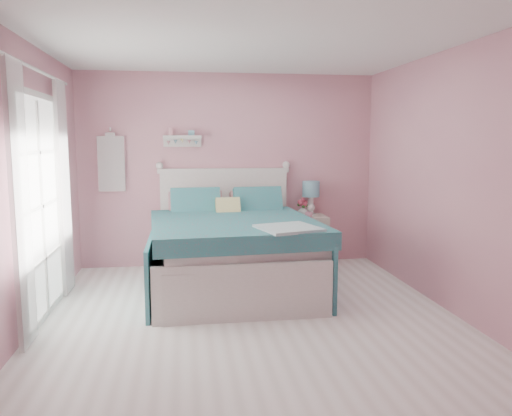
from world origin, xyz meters
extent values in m
plane|color=silver|center=(0.00, 0.00, 0.00)|extent=(4.50, 4.50, 0.00)
plane|color=#BF798C|center=(0.00, 2.25, 1.30)|extent=(4.00, 0.00, 4.00)
plane|color=#BF798C|center=(0.00, -2.25, 1.30)|extent=(4.00, 0.00, 4.00)
plane|color=#BF798C|center=(-2.00, 0.00, 1.30)|extent=(0.00, 4.50, 4.50)
plane|color=#BF798C|center=(2.00, 0.00, 1.30)|extent=(0.00, 4.50, 4.50)
plane|color=white|center=(0.00, 0.00, 2.60)|extent=(4.50, 4.50, 0.00)
cube|color=silver|center=(-0.07, 1.07, 0.24)|extent=(1.82, 2.32, 0.48)
cube|color=silver|center=(-0.08, 1.07, 0.56)|extent=(1.75, 2.26, 0.16)
cube|color=silver|center=(-0.08, 2.19, 0.64)|extent=(1.71, 0.07, 1.27)
cube|color=silver|center=(-0.07, 2.19, 1.30)|extent=(1.77, 0.09, 0.06)
cube|color=silver|center=(-0.08, -0.03, 0.28)|extent=(1.71, 0.06, 0.56)
cube|color=teal|center=(-0.08, 0.92, 0.73)|extent=(1.92, 2.07, 0.18)
cube|color=#C57F87|center=(-0.47, 1.87, 0.84)|extent=(0.70, 0.32, 0.43)
cube|color=#C57F87|center=(0.32, 1.87, 0.84)|extent=(0.70, 0.32, 0.43)
cube|color=#CCBC59|center=(-0.08, 1.59, 0.84)|extent=(0.31, 0.24, 0.31)
cube|color=beige|center=(1.06, 2.00, 0.34)|extent=(0.47, 0.44, 0.68)
cube|color=silver|center=(1.06, 1.79, 0.55)|extent=(0.41, 0.02, 0.16)
sphere|color=white|center=(1.06, 1.77, 0.55)|extent=(0.03, 0.03, 0.03)
cylinder|color=white|center=(1.11, 2.07, 0.70)|extent=(0.15, 0.15, 0.02)
cylinder|color=white|center=(1.11, 2.07, 0.82)|extent=(0.07, 0.07, 0.25)
cylinder|color=#6EA6B7|center=(1.11, 2.07, 1.05)|extent=(0.23, 0.23, 0.21)
imported|color=silver|center=(0.99, 2.06, 0.75)|extent=(0.15, 0.15, 0.14)
imported|color=pink|center=(1.02, 1.82, 0.72)|extent=(0.12, 0.12, 0.08)
sphere|color=#BE4157|center=(0.99, 2.06, 0.90)|extent=(0.06, 0.06, 0.06)
sphere|color=#BE4157|center=(1.03, 2.08, 0.86)|extent=(0.06, 0.06, 0.06)
sphere|color=#BE4157|center=(0.95, 2.07, 0.87)|extent=(0.06, 0.06, 0.06)
sphere|color=#BE4157|center=(1.01, 2.03, 0.84)|extent=(0.06, 0.06, 0.06)
sphere|color=#BE4157|center=(0.96, 2.04, 0.85)|extent=(0.06, 0.06, 0.06)
cube|color=silver|center=(-0.62, 2.17, 1.75)|extent=(0.50, 0.14, 0.04)
cube|color=silver|center=(-0.62, 2.23, 1.68)|extent=(0.50, 0.03, 0.12)
cylinder|color=#D18C99|center=(-0.78, 2.17, 1.82)|extent=(0.06, 0.06, 0.10)
cube|color=#6EA6B7|center=(-0.51, 2.17, 1.80)|extent=(0.08, 0.06, 0.07)
cube|color=white|center=(-1.55, 2.18, 1.40)|extent=(0.34, 0.03, 0.72)
cube|color=silver|center=(-1.97, 0.40, 2.13)|extent=(0.04, 1.32, 0.06)
cube|color=silver|center=(-1.97, 0.40, 0.03)|extent=(0.04, 1.32, 0.06)
cube|color=silver|center=(-1.97, -0.23, 1.05)|extent=(0.04, 0.06, 2.10)
cube|color=silver|center=(-1.97, 1.03, 1.05)|extent=(0.04, 0.06, 2.10)
cube|color=white|center=(-1.97, 0.40, 1.08)|extent=(0.02, 1.20, 2.04)
cube|color=white|center=(-1.92, -0.34, 1.18)|extent=(0.04, 0.40, 2.32)
cube|color=white|center=(-1.92, 1.14, 1.18)|extent=(0.04, 0.40, 2.32)
camera|label=1|loc=(-0.61, -4.55, 1.70)|focal=35.00mm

